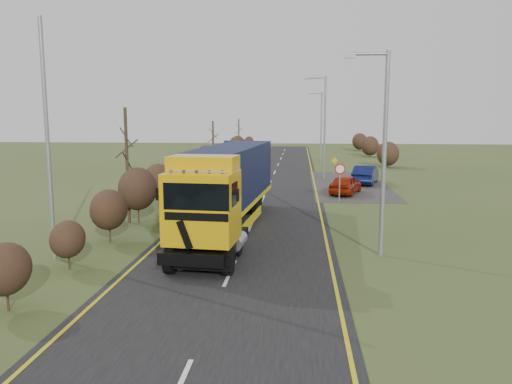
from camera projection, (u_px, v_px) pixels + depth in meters
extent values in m
plane|color=#3A491F|center=(243.00, 245.00, 21.92)|extent=(160.00, 160.00, 0.00)
cube|color=black|center=(260.00, 205.00, 31.77)|extent=(8.00, 120.00, 0.02)
cube|color=#322F2D|center=(349.00, 184.00, 41.05)|extent=(6.00, 18.00, 0.02)
cube|color=gold|center=(203.00, 203.00, 32.08)|extent=(0.12, 116.00, 0.01)
cube|color=gold|center=(319.00, 205.00, 31.45)|extent=(0.12, 116.00, 0.01)
cube|color=silver|center=(230.00, 273.00, 17.98)|extent=(0.12, 3.00, 0.01)
cube|color=silver|center=(251.00, 225.00, 25.86)|extent=(0.12, 3.00, 0.01)
cube|color=silver|center=(263.00, 199.00, 33.73)|extent=(0.12, 3.00, 0.01)
cube|color=silver|center=(270.00, 183.00, 41.61)|extent=(0.12, 3.00, 0.01)
cube|color=silver|center=(275.00, 172.00, 49.49)|extent=(0.12, 3.00, 0.01)
cube|color=silver|center=(278.00, 164.00, 57.36)|extent=(0.12, 3.00, 0.01)
cube|color=silver|center=(281.00, 158.00, 65.24)|extent=(0.12, 3.00, 0.01)
cube|color=silver|center=(283.00, 154.00, 73.11)|extent=(0.12, 3.00, 0.01)
cube|color=silver|center=(285.00, 150.00, 80.99)|extent=(0.12, 3.00, 0.01)
ellipsoid|color=black|center=(5.00, 269.00, 14.37)|extent=(1.34, 1.74, 1.54)
ellipsoid|color=black|center=(68.00, 239.00, 18.33)|extent=(1.21, 1.57, 1.39)
ellipsoid|color=black|center=(109.00, 210.00, 22.21)|extent=(1.58, 2.06, 1.82)
ellipsoid|color=black|center=(138.00, 189.00, 26.10)|extent=(1.96, 2.55, 2.25)
ellipsoid|color=black|center=(158.00, 181.00, 30.06)|extent=(1.83, 2.38, 2.10)
ellipsoid|color=black|center=(176.00, 180.00, 34.06)|extent=(1.37, 1.78, 1.57)
ellipsoid|color=black|center=(188.00, 175.00, 38.03)|extent=(1.20, 1.56, 1.38)
ellipsoid|color=black|center=(200.00, 166.00, 41.90)|extent=(1.55, 2.02, 1.78)
ellipsoid|color=black|center=(206.00, 157.00, 45.80)|extent=(1.95, 2.53, 2.24)
ellipsoid|color=black|center=(216.00, 155.00, 49.73)|extent=(1.85, 2.41, 2.13)
ellipsoid|color=black|center=(220.00, 156.00, 53.76)|extent=(1.40, 1.81, 1.61)
ellipsoid|color=black|center=(228.00, 155.00, 57.70)|extent=(1.19, 1.55, 1.37)
ellipsoid|color=black|center=(230.00, 150.00, 61.62)|extent=(1.52, 1.97, 1.75)
ellipsoid|color=black|center=(236.00, 145.00, 65.47)|extent=(1.93, 2.51, 2.22)
ellipsoid|color=black|center=(238.00, 143.00, 69.44)|extent=(1.88, 2.44, 2.16)
ellipsoid|color=black|center=(243.00, 145.00, 73.42)|extent=(1.43, 1.85, 1.64)
ellipsoid|color=black|center=(244.00, 145.00, 77.42)|extent=(1.19, 1.55, 1.37)
ellipsoid|color=black|center=(249.00, 141.00, 81.28)|extent=(1.49, 1.93, 1.71)
cylinder|color=#35291A|center=(127.00, 166.00, 25.96)|extent=(0.18, 0.18, 6.05)
cylinder|color=#35291A|center=(213.00, 146.00, 51.63)|extent=(0.18, 0.18, 5.06)
cylinder|color=#35291A|center=(239.00, 136.00, 73.29)|extent=(0.18, 0.18, 5.15)
cube|color=black|center=(207.00, 244.00, 19.35)|extent=(2.75, 4.75, 0.45)
cube|color=#D7A209|center=(202.00, 207.00, 18.22)|extent=(2.65, 2.38, 2.58)
cube|color=black|center=(197.00, 262.00, 17.47)|extent=(2.48, 0.32, 0.55)
cube|color=black|center=(185.00, 235.00, 17.29)|extent=(0.60, 0.07, 1.07)
cube|color=black|center=(208.00, 235.00, 17.22)|extent=(0.60, 0.07, 1.07)
cube|color=black|center=(196.00, 197.00, 17.08)|extent=(2.33, 0.25, 0.94)
cube|color=black|center=(196.00, 217.00, 17.16)|extent=(2.28, 0.22, 0.28)
cube|color=#D7A209|center=(203.00, 163.00, 18.33)|extent=(2.59, 1.59, 0.56)
cylinder|color=silver|center=(197.00, 172.00, 17.18)|extent=(2.18, 0.24, 0.06)
cube|color=black|center=(157.00, 194.00, 17.42)|extent=(0.09, 0.13, 0.45)
cube|color=black|center=(238.00, 195.00, 17.18)|extent=(0.09, 0.13, 0.45)
cylinder|color=gray|center=(181.00, 240.00, 19.83)|extent=(0.66, 1.33, 0.56)
cylinder|color=gray|center=(238.00, 241.00, 19.64)|extent=(0.66, 1.33, 0.56)
cube|color=yellow|center=(230.00, 202.00, 25.63)|extent=(3.51, 12.67, 0.24)
cube|color=black|center=(230.00, 174.00, 25.40)|extent=(3.46, 12.28, 2.73)
cube|color=#0D1439|center=(243.00, 162.00, 31.38)|extent=(2.46, 0.26, 2.73)
cube|color=#0D1439|center=(208.00, 192.00, 19.42)|extent=(2.46, 0.26, 2.73)
cube|color=black|center=(239.00, 201.00, 29.43)|extent=(2.57, 3.75, 0.35)
cube|color=yellow|center=(204.00, 219.00, 24.86)|extent=(0.50, 5.45, 0.45)
cube|color=yellow|center=(252.00, 219.00, 24.65)|extent=(0.50, 5.45, 0.45)
cylinder|color=black|center=(171.00, 260.00, 17.91)|extent=(0.40, 1.06, 1.03)
cylinder|color=black|center=(228.00, 261.00, 17.73)|extent=(0.40, 1.06, 1.03)
cylinder|color=black|center=(186.00, 242.00, 20.35)|extent=(0.40, 1.06, 1.03)
cylinder|color=black|center=(237.00, 243.00, 20.17)|extent=(0.40, 1.06, 1.03)
cylinder|color=black|center=(219.00, 205.00, 28.66)|extent=(0.40, 1.06, 1.03)
cylinder|color=black|center=(255.00, 206.00, 28.48)|extent=(0.40, 1.06, 1.03)
cylinder|color=black|center=(222.00, 202.00, 29.64)|extent=(0.40, 1.06, 1.03)
cylinder|color=black|center=(257.00, 203.00, 29.46)|extent=(0.40, 1.06, 1.03)
cylinder|color=black|center=(224.00, 200.00, 30.61)|extent=(0.40, 1.06, 1.03)
cylinder|color=black|center=(258.00, 200.00, 30.43)|extent=(0.40, 1.06, 1.03)
imported|color=maroon|center=(346.00, 184.00, 35.92)|extent=(2.92, 4.46, 1.41)
imported|color=#0A113B|center=(366.00, 175.00, 41.22)|extent=(2.79, 4.95, 1.54)
cylinder|color=gray|center=(384.00, 156.00, 19.70)|extent=(0.18, 0.18, 8.12)
cylinder|color=gray|center=(369.00, 54.00, 19.16)|extent=(1.44, 0.12, 0.12)
cube|color=gray|center=(350.00, 57.00, 19.24)|extent=(0.41, 0.16, 0.13)
cylinder|color=gray|center=(325.00, 128.00, 43.60)|extent=(0.18, 0.18, 8.99)
cylinder|color=gray|center=(316.00, 78.00, 43.01)|extent=(1.60, 0.12, 0.12)
cube|color=gray|center=(307.00, 79.00, 43.09)|extent=(0.45, 0.18, 0.14)
cylinder|color=gray|center=(321.00, 127.00, 60.70)|extent=(0.18, 0.18, 8.39)
cylinder|color=gray|center=(316.00, 93.00, 60.15)|extent=(1.49, 0.12, 0.12)
cube|color=gray|center=(309.00, 94.00, 60.22)|extent=(0.42, 0.17, 0.13)
cylinder|color=gray|center=(48.00, 142.00, 19.12)|extent=(0.16, 0.16, 9.29)
cylinder|color=gray|center=(339.00, 186.00, 32.47)|extent=(0.08, 0.08, 2.20)
cylinder|color=red|center=(340.00, 169.00, 32.27)|extent=(0.70, 0.04, 0.70)
cylinder|color=white|center=(340.00, 169.00, 32.25)|extent=(0.53, 0.02, 0.53)
cylinder|color=gray|center=(334.00, 168.00, 47.46)|extent=(0.08, 0.08, 1.29)
cube|color=gold|center=(335.00, 161.00, 47.30)|extent=(0.65, 0.04, 0.65)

